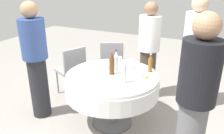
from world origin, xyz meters
TOP-DOWN VIEW (x-y plane):
  - ground_plane at (0.00, 0.00)m, footprint 10.00×10.00m
  - dining_table at (0.00, 0.00)m, footprint 1.24×1.24m
  - bottle_brown_near at (-0.02, -0.01)m, footprint 0.07×0.07m
  - bottle_clear_mid at (-0.14, -0.01)m, footprint 0.06×0.06m
  - bottle_amber_far at (-0.30, 0.42)m, footprint 0.06×0.06m
  - bottle_clear_south at (0.15, 0.24)m, footprint 0.06×0.06m
  - wine_glass_south at (-0.27, -0.02)m, footprint 0.08×0.08m
  - wine_glass_right at (-0.33, 0.14)m, footprint 0.07×0.07m
  - plate_rear at (0.32, -0.08)m, footprint 0.25×0.25m
  - plate_front at (-0.07, 0.43)m, footprint 0.21×0.21m
  - plate_north at (0.09, -0.36)m, footprint 0.21×0.21m
  - plate_west at (-0.18, -0.22)m, footprint 0.25×0.25m
  - knife_mid at (-0.44, -0.11)m, footprint 0.18×0.04m
  - spoon_far at (0.19, 0.43)m, footprint 0.06×0.18m
  - folded_napkin at (0.39, 0.24)m, footprint 0.17×0.17m
  - person_near at (0.55, 1.08)m, footprint 0.34×0.34m
  - person_mid at (0.25, -1.04)m, footprint 0.34×0.34m
  - person_far at (-0.95, 0.20)m, footprint 0.34×0.34m
  - person_south at (-0.90, 0.89)m, footprint 0.34×0.34m
  - chair_outer at (-1.05, -0.50)m, footprint 0.53×0.53m
  - chair_east at (-0.43, -0.93)m, footprint 0.53×0.53m

SIDE VIEW (x-z plane):
  - ground_plane at x=0.00m, z-range 0.00..0.00m
  - chair_outer at x=-1.05m, z-range 0.08..0.95m
  - chair_east at x=-0.43m, z-range 0.08..0.95m
  - dining_table at x=0.00m, z-range 0.22..0.96m
  - knife_mid at x=-0.44m, z-range 0.74..0.74m
  - spoon_far at x=0.19m, z-range 0.74..0.74m
  - plate_rear at x=0.32m, z-range 0.74..0.76m
  - plate_north at x=0.09m, z-range 0.74..0.76m
  - plate_west at x=-0.18m, z-range 0.74..0.76m
  - plate_front at x=-0.07m, z-range 0.73..0.77m
  - folded_napkin at x=0.39m, z-range 0.74..0.76m
  - person_far at x=-0.95m, z-range 0.04..1.62m
  - wine_glass_right at x=-0.33m, z-range 0.77..0.91m
  - wine_glass_south at x=-0.27m, z-range 0.77..0.93m
  - bottle_amber_far at x=-0.30m, z-range 0.73..0.98m
  - person_mid at x=0.25m, z-range 0.04..1.69m
  - bottle_clear_mid at x=-0.14m, z-range 0.73..1.03m
  - bottle_brown_near at x=-0.02m, z-range 0.73..1.03m
  - bottle_clear_south at x=0.15m, z-range 0.73..1.04m
  - person_near at x=0.55m, z-range 0.05..1.74m
  - person_south at x=-0.90m, z-range 0.05..1.75m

